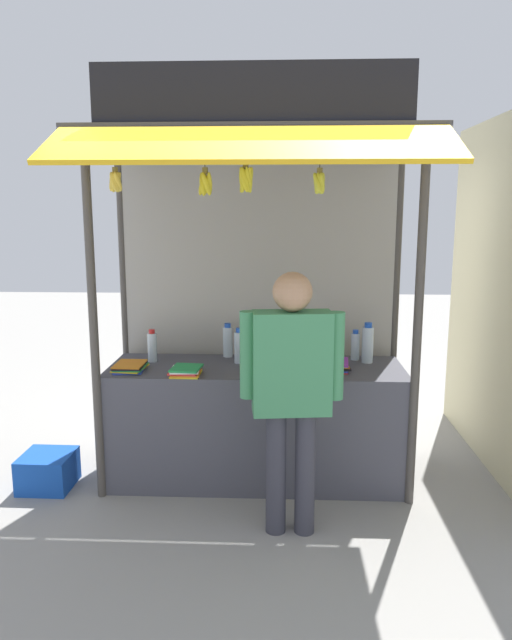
{
  "coord_description": "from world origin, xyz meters",
  "views": [
    {
      "loc": [
        0.19,
        -4.23,
        2.01
      ],
      "look_at": [
        0.0,
        0.0,
        1.22
      ],
      "focal_mm": 33.25,
      "sensor_mm": 36.0,
      "label": 1
    }
  ],
  "objects_px": {
    "banana_bunch_inner_left": "(246,179)",
    "banana_bunch_leftmost": "(319,183)",
    "banana_bunch_rightmost": "(205,183)",
    "vendor_person": "(291,380)",
    "water_bottle_far_right": "(152,347)",
    "water_bottle_front_left": "(355,346)",
    "plastic_crate": "(48,471)",
    "water_bottle_right": "(239,347)",
    "magazine_stack_rear_center": "(130,367)",
    "magazine_stack_mid_right": "(186,371)",
    "banana_bunch_inner_right": "(115,181)",
    "magazine_stack_mid_left": "(331,365)",
    "water_bottle_center": "(368,344)",
    "water_bottle_back_left": "(228,341)"
  },
  "relations": [
    {
      "from": "banana_bunch_inner_left",
      "to": "banana_bunch_leftmost",
      "type": "relative_size",
      "value": 0.98
    },
    {
      "from": "banana_bunch_rightmost",
      "to": "vendor_person",
      "type": "bearing_deg",
      "value": -30.31
    },
    {
      "from": "water_bottle_far_right",
      "to": "banana_bunch_leftmost",
      "type": "distance_m",
      "value": 1.79
    },
    {
      "from": "water_bottle_front_left",
      "to": "plastic_crate",
      "type": "distance_m",
      "value": 2.47
    },
    {
      "from": "water_bottle_right",
      "to": "magazine_stack_rear_center",
      "type": "distance_m",
      "value": 0.82
    },
    {
      "from": "magazine_stack_mid_right",
      "to": "banana_bunch_leftmost",
      "type": "xyz_separation_m",
      "value": [
        0.9,
        -0.21,
        1.28
      ]
    },
    {
      "from": "banana_bunch_rightmost",
      "to": "magazine_stack_mid_right",
      "type": "bearing_deg",
      "value": 131.24
    },
    {
      "from": "banana_bunch_inner_right",
      "to": "banana_bunch_inner_left",
      "type": "bearing_deg",
      "value": 0.01
    },
    {
      "from": "magazine_stack_mid_left",
      "to": "banana_bunch_rightmost",
      "type": "height_order",
      "value": "banana_bunch_rightmost"
    },
    {
      "from": "plastic_crate",
      "to": "water_bottle_far_right",
      "type": "bearing_deg",
      "value": 26.32
    },
    {
      "from": "vendor_person",
      "to": "water_bottle_center",
      "type": "bearing_deg",
      "value": 51.54
    },
    {
      "from": "water_bottle_far_right",
      "to": "magazine_stack_rear_center",
      "type": "xyz_separation_m",
      "value": [
        -0.11,
        -0.26,
        -0.09
      ]
    },
    {
      "from": "banana_bunch_leftmost",
      "to": "water_bottle_front_left",
      "type": "bearing_deg",
      "value": 63.93
    },
    {
      "from": "water_bottle_right",
      "to": "banana_bunch_leftmost",
      "type": "height_order",
      "value": "banana_bunch_leftmost"
    },
    {
      "from": "magazine_stack_rear_center",
      "to": "banana_bunch_rightmost",
      "type": "bearing_deg",
      "value": -26.94
    },
    {
      "from": "water_bottle_right",
      "to": "vendor_person",
      "type": "bearing_deg",
      "value": -66.49
    },
    {
      "from": "banana_bunch_leftmost",
      "to": "vendor_person",
      "type": "xyz_separation_m",
      "value": [
        -0.16,
        -0.32,
        -1.18
      ]
    },
    {
      "from": "magazine_stack_mid_right",
      "to": "banana_bunch_inner_left",
      "type": "distance_m",
      "value": 1.39
    },
    {
      "from": "water_bottle_right",
      "to": "magazine_stack_mid_left",
      "type": "distance_m",
      "value": 0.7
    },
    {
      "from": "water_bottle_right",
      "to": "water_bottle_far_right",
      "type": "relative_size",
      "value": 1.08
    },
    {
      "from": "water_bottle_back_left",
      "to": "water_bottle_right",
      "type": "xyz_separation_m",
      "value": [
        0.1,
        -0.19,
        0.0
      ]
    },
    {
      "from": "water_bottle_front_left",
      "to": "water_bottle_center",
      "type": "height_order",
      "value": "water_bottle_center"
    },
    {
      "from": "banana_bunch_inner_right",
      "to": "banana_bunch_rightmost",
      "type": "distance_m",
      "value": 0.57
    },
    {
      "from": "water_bottle_front_left",
      "to": "banana_bunch_leftmost",
      "type": "relative_size",
      "value": 0.81
    },
    {
      "from": "banana_bunch_rightmost",
      "to": "water_bottle_far_right",
      "type": "bearing_deg",
      "value": 131.16
    },
    {
      "from": "plastic_crate",
      "to": "magazine_stack_mid_right",
      "type": "bearing_deg",
      "value": -0.06
    },
    {
      "from": "water_bottle_center",
      "to": "magazine_stack_mid_right",
      "type": "relative_size",
      "value": 1.26
    },
    {
      "from": "water_bottle_far_right",
      "to": "banana_bunch_rightmost",
      "type": "distance_m",
      "value": 1.41
    },
    {
      "from": "water_bottle_front_left",
      "to": "magazine_stack_mid_right",
      "type": "bearing_deg",
      "value": -158.76
    },
    {
      "from": "water_bottle_right",
      "to": "magazine_stack_rear_center",
      "type": "height_order",
      "value": "water_bottle_right"
    },
    {
      "from": "water_bottle_front_left",
      "to": "magazine_stack_rear_center",
      "type": "distance_m",
      "value": 1.7
    },
    {
      "from": "magazine_stack_rear_center",
      "to": "water_bottle_far_right",
      "type": "bearing_deg",
      "value": 67.74
    },
    {
      "from": "water_bottle_center",
      "to": "banana_bunch_rightmost",
      "type": "distance_m",
      "value": 1.73
    },
    {
      "from": "banana_bunch_leftmost",
      "to": "water_bottle_far_right",
      "type": "bearing_deg",
      "value": 154.64
    },
    {
      "from": "water_bottle_back_left",
      "to": "magazine_stack_rear_center",
      "type": "relative_size",
      "value": 0.93
    },
    {
      "from": "magazine_stack_mid_right",
      "to": "magazine_stack_mid_left",
      "type": "distance_m",
      "value": 1.05
    },
    {
      "from": "magazine_stack_mid_right",
      "to": "banana_bunch_inner_right",
      "type": "relative_size",
      "value": 0.87
    },
    {
      "from": "water_bottle_front_left",
      "to": "banana_bunch_leftmost",
      "type": "height_order",
      "value": "banana_bunch_leftmost"
    },
    {
      "from": "water_bottle_right",
      "to": "water_bottle_back_left",
      "type": "bearing_deg",
      "value": 118.61
    },
    {
      "from": "banana_bunch_leftmost",
      "to": "banana_bunch_inner_left",
      "type": "bearing_deg",
      "value": 179.84
    },
    {
      "from": "water_bottle_right",
      "to": "banana_bunch_rightmost",
      "type": "relative_size",
      "value": 0.89
    },
    {
      "from": "water_bottle_right",
      "to": "plastic_crate",
      "type": "bearing_deg",
      "value": -166.18
    },
    {
      "from": "water_bottle_front_left",
      "to": "magazine_stack_mid_right",
      "type": "height_order",
      "value": "water_bottle_front_left"
    },
    {
      "from": "magazine_stack_mid_left",
      "to": "banana_bunch_leftmost",
      "type": "bearing_deg",
      "value": -108.03
    },
    {
      "from": "water_bottle_center",
      "to": "plastic_crate",
      "type": "distance_m",
      "value": 2.55
    },
    {
      "from": "magazine_stack_rear_center",
      "to": "water_bottle_back_left",
      "type": "bearing_deg",
      "value": 33.3
    },
    {
      "from": "water_bottle_center",
      "to": "magazine_stack_mid_right",
      "type": "distance_m",
      "value": 1.38
    },
    {
      "from": "water_bottle_right",
      "to": "vendor_person",
      "type": "distance_m",
      "value": 0.95
    },
    {
      "from": "water_bottle_right",
      "to": "banana_bunch_inner_left",
      "type": "height_order",
      "value": "banana_bunch_inner_left"
    },
    {
      "from": "magazine_stack_rear_center",
      "to": "magazine_stack_mid_right",
      "type": "xyz_separation_m",
      "value": [
        0.42,
        -0.1,
        0.0
      ]
    }
  ]
}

